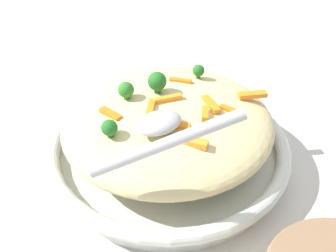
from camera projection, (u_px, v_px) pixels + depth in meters
ground_plane at (168, 160)px, 0.53m from camera, size 2.40×2.40×0.00m
serving_bowl at (168, 147)px, 0.51m from camera, size 0.33×0.33×0.04m
pasta_mound at (168, 121)px, 0.49m from camera, size 0.28×0.28×0.07m
carrot_piece_0 at (252, 95)px, 0.49m from camera, size 0.04×0.03×0.01m
carrot_piece_1 at (174, 125)px, 0.43m from camera, size 0.03×0.04×0.01m
carrot_piece_2 at (169, 100)px, 0.46m from camera, size 0.04×0.02×0.01m
carrot_piece_3 at (181, 81)px, 0.51m from camera, size 0.03×0.03×0.01m
carrot_piece_4 at (111, 114)px, 0.45m from camera, size 0.02×0.03×0.01m
carrot_piece_5 at (229, 110)px, 0.46m from camera, size 0.02×0.03×0.01m
carrot_piece_6 at (196, 143)px, 0.41m from camera, size 0.02×0.03×0.01m
carrot_piece_7 at (205, 114)px, 0.44m from camera, size 0.02×0.02×0.01m
carrot_piece_8 at (211, 104)px, 0.46m from camera, size 0.02×0.04×0.01m
carrot_piece_9 at (150, 110)px, 0.45m from camera, size 0.03×0.04×0.01m
broccoli_floret_0 at (126, 90)px, 0.47m from camera, size 0.02×0.02×0.02m
broccoli_floret_1 at (155, 82)px, 0.47m from camera, size 0.02×0.02×0.03m
broccoli_floret_2 at (109, 128)px, 0.41m from camera, size 0.02×0.02×0.02m
broccoli_floret_3 at (198, 71)px, 0.52m from camera, size 0.02×0.02×0.02m
serving_spoon at (161, 129)px, 0.39m from camera, size 0.14×0.12×0.07m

